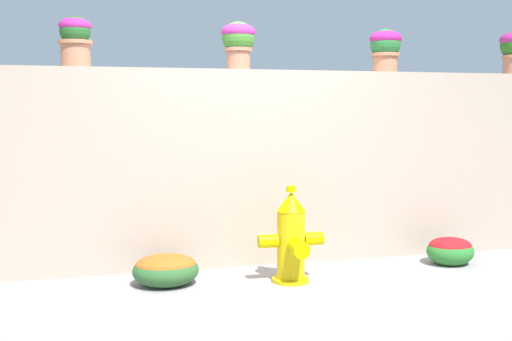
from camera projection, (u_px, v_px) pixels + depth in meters
name	position (u px, v px, depth m)	size (l,w,h in m)	color
ground_plane	(273.00, 292.00, 4.88)	(24.00, 24.00, 0.00)	#989095
stone_wall	(243.00, 168.00, 5.72)	(6.46, 0.29, 1.76)	tan
potted_plant_1	(75.00, 38.00, 5.26)	(0.29, 0.29, 0.43)	#B77453
potted_plant_2	(238.00, 40.00, 5.62)	(0.31, 0.31, 0.43)	#B67152
potted_plant_3	(385.00, 47.00, 5.96)	(0.30, 0.30, 0.41)	#BC734F
fire_hydrant	(291.00, 240.00, 5.12)	(0.55, 0.44, 0.79)	#DEB80B
flower_bush_left	(166.00, 269.00, 5.06)	(0.53, 0.48, 0.26)	#2C5A2A
flower_bush_right	(450.00, 250.00, 5.74)	(0.43, 0.39, 0.26)	#2A732C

